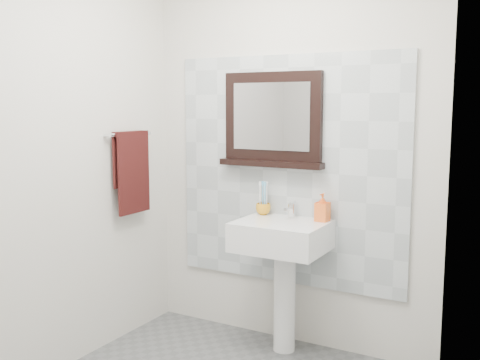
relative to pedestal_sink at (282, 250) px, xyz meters
name	(u,v)px	position (x,y,z in m)	size (l,w,h in m)	color
back_wall	(289,156)	(-0.06, 0.23, 0.57)	(2.00, 0.01, 2.50)	silver
left_wall	(49,163)	(-1.06, -0.87, 0.57)	(0.01, 2.20, 2.50)	silver
right_wall	(403,188)	(0.94, -0.87, 0.57)	(0.01, 2.20, 2.50)	silver
splashback	(288,171)	(-0.06, 0.21, 0.47)	(1.60, 0.02, 1.50)	silver
pedestal_sink	(282,250)	(0.00, 0.00, 0.00)	(0.55, 0.44, 0.96)	white
toothbrush_cup	(263,209)	(-0.20, 0.13, 0.22)	(0.10, 0.10, 0.08)	orange
toothbrushes	(264,196)	(-0.20, 0.14, 0.31)	(0.05, 0.04, 0.21)	white
soap_dispenser	(322,207)	(0.21, 0.13, 0.27)	(0.08, 0.08, 0.18)	#FF3F1E
framed_mirror	(273,122)	(-0.16, 0.19, 0.79)	(0.72, 0.11, 0.61)	black
towel_bar	(130,134)	(-1.01, -0.23, 0.71)	(0.07, 0.40, 0.03)	silver
hand_towel	(132,166)	(-1.01, -0.23, 0.50)	(0.06, 0.30, 0.55)	black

